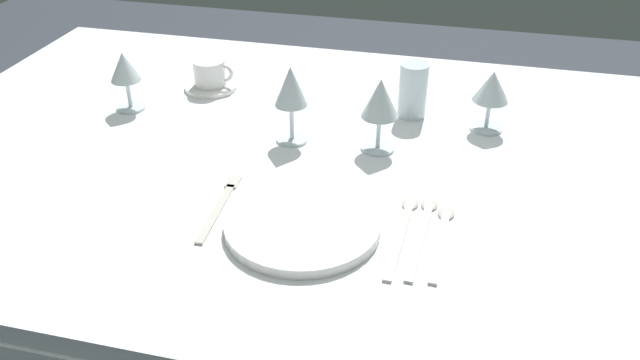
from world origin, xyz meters
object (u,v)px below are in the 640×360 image
fork_outer (221,204)px  drink_tumbler (413,90)px  coffee_cup_left (210,73)px  spoon_tea (442,233)px  spoon_soup (403,226)px  wine_glass_centre (291,90)px  wine_glass_far (492,90)px  wine_glass_right (380,102)px  dinner_plate (303,224)px  spoon_dessert (423,227)px  wine_glass_left (125,70)px

fork_outer → drink_tumbler: drink_tumbler is taller
coffee_cup_left → spoon_tea: bearing=-37.5°
spoon_soup → wine_glass_centre: bearing=137.1°
coffee_cup_left → wine_glass_far: (0.63, -0.05, 0.05)m
fork_outer → wine_glass_centre: bearing=77.3°
fork_outer → wine_glass_right: 0.36m
wine_glass_centre → coffee_cup_left: bearing=141.9°
spoon_soup → dinner_plate: bearing=-164.8°
spoon_dessert → wine_glass_centre: wine_glass_centre is taller
dinner_plate → spoon_soup: size_ratio=1.11×
spoon_tea → wine_glass_right: wine_glass_right is taller
spoon_dessert → wine_glass_right: bearing=115.6°
fork_outer → spoon_soup: bearing=2.2°
spoon_dessert → dinner_plate: bearing=-165.8°
spoon_soup → wine_glass_right: bearing=108.7°
dinner_plate → wine_glass_right: wine_glass_right is taller
spoon_soup → spoon_tea: 0.06m
spoon_soup → wine_glass_centre: wine_glass_centre is taller
fork_outer → drink_tumbler: size_ratio=1.74×
spoon_dessert → spoon_tea: same height
dinner_plate → drink_tumbler: drink_tumbler is taller
wine_glass_centre → wine_glass_far: wine_glass_centre is taller
spoon_tea → wine_glass_right: (-0.15, 0.25, 0.10)m
spoon_dessert → spoon_tea: bearing=-16.0°
wine_glass_left → fork_outer: bearing=-43.0°
fork_outer → coffee_cup_left: 0.49m
spoon_dessert → wine_glass_far: size_ratio=1.78×
dinner_plate → wine_glass_far: wine_glass_far is taller
wine_glass_centre → wine_glass_far: (0.38, 0.14, -0.02)m
wine_glass_centre → wine_glass_right: 0.17m
coffee_cup_left → fork_outer: bearing=-66.5°
fork_outer → wine_glass_right: bearing=48.3°
coffee_cup_left → wine_glass_right: (0.43, -0.19, 0.06)m
dinner_plate → spoon_dessert: dinner_plate is taller
dinner_plate → wine_glass_left: wine_glass_left is taller
fork_outer → wine_glass_right: wine_glass_right is taller
dinner_plate → fork_outer: (-0.15, 0.03, -0.01)m
dinner_plate → wine_glass_centre: (-0.10, 0.28, 0.10)m
fork_outer → spoon_tea: 0.38m
wine_glass_left → wine_glass_right: 0.56m
wine_glass_far → drink_tumbler: 0.16m
spoon_tea → wine_glass_far: 0.40m
coffee_cup_left → wine_glass_far: 0.64m
fork_outer → spoon_tea: spoon_tea is taller
spoon_tea → fork_outer: bearing=-178.7°
wine_glass_far → coffee_cup_left: bearing=175.0°
spoon_soup → wine_glass_centre: (-0.26, 0.24, 0.11)m
wine_glass_centre → drink_tumbler: 0.28m
coffee_cup_left → wine_glass_far: wine_glass_far is taller
spoon_dessert → wine_glass_right: (-0.12, 0.24, 0.10)m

